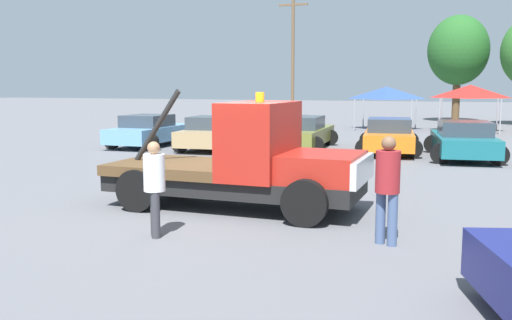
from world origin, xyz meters
TOP-DOWN VIEW (x-y plane):
  - ground_plane at (0.00, 0.00)m, footprint 160.00×160.00m
  - tow_truck at (0.34, -0.00)m, footprint 5.48×2.35m
  - person_near_truck at (3.40, -1.77)m, footprint 0.40×0.40m
  - person_at_hood at (-0.41, -2.61)m, footprint 0.37×0.37m
  - parked_car_skyblue at (-7.96, 10.16)m, footprint 2.50×4.66m
  - parked_car_tan at (-4.93, 9.97)m, footprint 2.63×4.43m
  - parked_car_olive at (-1.61, 11.29)m, footprint 2.60×4.92m
  - parked_car_orange at (1.92, 11.11)m, footprint 2.71×4.71m
  - parked_car_teal at (4.60, 10.26)m, footprint 2.86×4.84m
  - canopy_tent_blue at (0.36, 22.76)m, footprint 3.20×3.20m
  - canopy_tent_red at (4.90, 22.92)m, footprint 3.12×3.12m
  - tree_right at (4.10, 30.99)m, footprint 4.09×4.09m
  - utility_pole at (-7.60, 30.68)m, footprint 2.20×0.24m

SIDE VIEW (x-z plane):
  - ground_plane at x=0.00m, z-range 0.00..0.00m
  - parked_car_tan at x=-4.93m, z-range -0.02..1.32m
  - parked_car_orange at x=1.92m, z-range -0.02..1.32m
  - parked_car_skyblue at x=-7.96m, z-range -0.02..1.32m
  - parked_car_teal at x=4.60m, z-range -0.02..1.32m
  - parked_car_olive at x=-1.61m, z-range -0.02..1.32m
  - tow_truck at x=0.34m, z-range -0.30..2.21m
  - person_at_hood at x=-0.41m, z-range 0.13..1.78m
  - person_near_truck at x=3.40m, z-range 0.14..1.93m
  - canopy_tent_blue at x=0.36m, z-range 0.88..3.36m
  - canopy_tent_red at x=4.90m, z-range 0.92..3.51m
  - tree_right at x=4.10m, z-range 1.25..8.56m
  - utility_pole at x=-7.60m, z-range 0.26..9.88m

